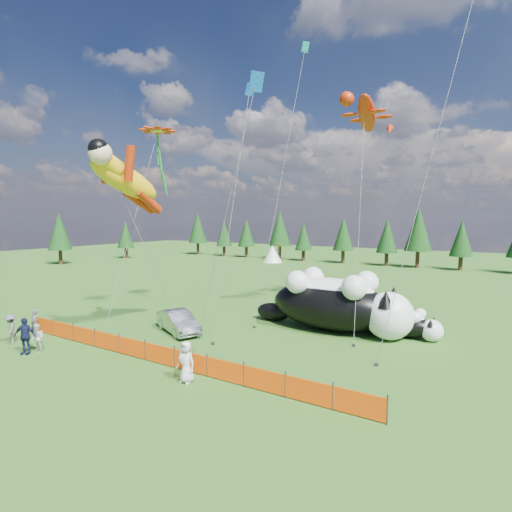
{
  "coord_description": "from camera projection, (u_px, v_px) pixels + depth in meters",
  "views": [
    {
      "loc": [
        14.16,
        -16.7,
        7.17
      ],
      "look_at": [
        1.25,
        4.0,
        4.88
      ],
      "focal_mm": 28.0,
      "sensor_mm": 36.0,
      "label": 1
    }
  ],
  "objects": [
    {
      "name": "diamond_kite_c",
      "position": [
        254.0,
        94.0,
        17.01
      ],
      "size": [
        4.62,
        1.1,
        13.93
      ],
      "color": "blue",
      "rests_on": "ground"
    },
    {
      "name": "ground",
      "position": [
        199.0,
        348.0,
        22.24
      ],
      "size": [
        160.0,
        160.0,
        0.0
      ],
      "primitive_type": "plane",
      "color": "#183D0B",
      "rests_on": "ground"
    },
    {
      "name": "car",
      "position": [
        178.0,
        322.0,
        25.15
      ],
      "size": [
        4.43,
        3.13,
        1.39
      ],
      "primitive_type": "imported",
      "rotation": [
        0.0,
        0.0,
        1.13
      ],
      "color": "#ADADB1",
      "rests_on": "ground"
    },
    {
      "name": "cat_large",
      "position": [
        337.0,
        303.0,
        25.37
      ],
      "size": [
        10.71,
        3.96,
        3.87
      ],
      "rotation": [
        0.0,
        0.0,
        -0.03
      ],
      "color": "black",
      "rests_on": "ground"
    },
    {
      "name": "tree_line",
      "position": [
        393.0,
        240.0,
        59.88
      ],
      "size": [
        90.0,
        4.0,
        8.0
      ],
      "primitive_type": null,
      "color": "black",
      "rests_on": "ground"
    },
    {
      "name": "spectator_b",
      "position": [
        37.0,
        338.0,
        21.39
      ],
      "size": [
        0.8,
        0.54,
        1.53
      ],
      "primitive_type": "imported",
      "rotation": [
        0.0,
        0.0,
        -0.14
      ],
      "color": "silver",
      "rests_on": "ground"
    },
    {
      "name": "spectator_d",
      "position": [
        10.0,
        329.0,
        22.79
      ],
      "size": [
        1.25,
        1.08,
        1.73
      ],
      "primitive_type": "imported",
      "rotation": [
        0.0,
        0.0,
        -0.56
      ],
      "color": "#515155",
      "rests_on": "ground"
    },
    {
      "name": "cat_small",
      "position": [
        406.0,
        323.0,
        24.17
      ],
      "size": [
        4.88,
        2.04,
        1.76
      ],
      "rotation": [
        0.0,
        0.0,
        -0.09
      ],
      "color": "black",
      "rests_on": "ground"
    },
    {
      "name": "spectator_e",
      "position": [
        186.0,
        362.0,
        17.43
      ],
      "size": [
        0.93,
        0.63,
        1.85
      ],
      "primitive_type": "imported",
      "rotation": [
        0.0,
        0.0,
        0.05
      ],
      "color": "silver",
      "rests_on": "ground"
    },
    {
      "name": "spectator_a",
      "position": [
        35.0,
        323.0,
        24.38
      ],
      "size": [
        0.62,
        0.43,
        1.63
      ],
      "primitive_type": "imported",
      "rotation": [
        0.0,
        0.0,
        0.07
      ],
      "color": "#515155",
      "rests_on": "ground"
    },
    {
      "name": "safety_fence",
      "position": [
        159.0,
        354.0,
        19.66
      ],
      "size": [
        22.06,
        0.06,
        1.1
      ],
      "color": "#262626",
      "rests_on": "ground"
    },
    {
      "name": "spectator_c",
      "position": [
        25.0,
        336.0,
        21.09
      ],
      "size": [
        1.3,
        1.07,
        1.97
      ],
      "primitive_type": "imported",
      "rotation": [
        0.0,
        0.0,
        0.49
      ],
      "color": "#151B3A",
      "rests_on": "ground"
    },
    {
      "name": "superhero_kite",
      "position": [
        125.0,
        180.0,
        22.3
      ],
      "size": [
        5.43,
        6.58,
        11.84
      ],
      "color": "#EAA80C",
      "rests_on": "ground"
    },
    {
      "name": "gecko_kite",
      "position": [
        367.0,
        114.0,
        27.84
      ],
      "size": [
        4.44,
        10.52,
        16.42
      ],
      "color": "#B62509",
      "rests_on": "ground"
    },
    {
      "name": "diamond_kite_d",
      "position": [
        302.0,
        64.0,
        28.91
      ],
      "size": [
        1.07,
        6.52,
        20.68
      ],
      "color": "#0D9E98",
      "rests_on": "ground"
    },
    {
      "name": "diamond_kite_a",
      "position": [
        248.0,
        100.0,
        25.78
      ],
      "size": [
        1.11,
        5.67,
        16.56
      ],
      "color": "blue",
      "rests_on": "ground"
    },
    {
      "name": "flower_kite",
      "position": [
        157.0,
        133.0,
        27.28
      ],
      "size": [
        3.28,
        7.72,
        14.4
      ],
      "color": "#B62509",
      "rests_on": "ground"
    },
    {
      "name": "festival_tents",
      "position": [
        473.0,
        265.0,
        50.11
      ],
      "size": [
        50.0,
        3.2,
        2.8
      ],
      "primitive_type": null,
      "color": "white",
      "rests_on": "ground"
    }
  ]
}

